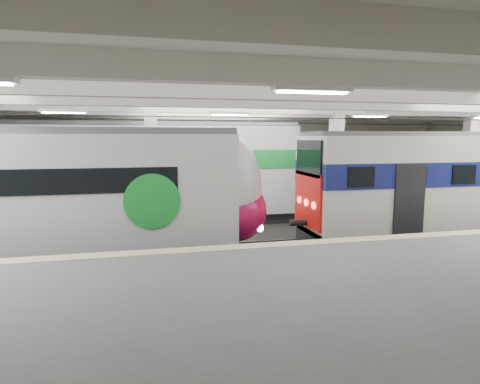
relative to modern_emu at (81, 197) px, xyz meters
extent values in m
cube|color=black|center=(5.26, 0.00, -2.18)|extent=(36.00, 24.00, 0.10)
cube|color=silver|center=(5.26, 0.00, 3.42)|extent=(36.00, 24.00, 0.20)
cube|color=beige|center=(5.26, 10.00, 0.62)|extent=(30.00, 0.10, 5.50)
cube|color=beige|center=(5.26, -10.00, 0.62)|extent=(30.00, 0.10, 5.50)
cube|color=#555557|center=(5.26, -6.50, -1.58)|extent=(30.00, 7.00, 1.10)
cube|color=beige|center=(5.26, -3.25, -1.02)|extent=(30.00, 0.50, 0.02)
cube|color=beige|center=(2.26, 3.00, 0.62)|extent=(0.50, 0.50, 5.50)
cube|color=beige|center=(10.26, 3.00, 0.62)|extent=(0.50, 0.50, 5.50)
cube|color=beige|center=(17.26, 3.00, 0.62)|extent=(0.50, 0.50, 5.50)
cube|color=beige|center=(5.26, 0.00, 3.12)|extent=(30.00, 18.00, 0.50)
cube|color=#59544C|center=(5.26, 0.00, -2.05)|extent=(30.00, 1.52, 0.16)
cube|color=#59544C|center=(5.26, 5.50, -2.05)|extent=(30.00, 1.52, 0.16)
cylinder|color=black|center=(5.26, 0.00, 2.57)|extent=(30.00, 0.03, 0.03)
cylinder|color=black|center=(5.26, 5.50, 2.57)|extent=(30.00, 0.03, 0.03)
cube|color=white|center=(5.26, -2.00, 2.79)|extent=(26.00, 8.40, 0.12)
cube|color=silver|center=(-1.18, 0.00, 0.18)|extent=(12.07, 2.69, 3.62)
ellipsoid|color=silver|center=(4.86, 0.00, 0.18)|extent=(2.14, 2.64, 3.55)
ellipsoid|color=#AF0E46|center=(4.98, 0.00, -0.61)|extent=(2.27, 2.69, 2.17)
cylinder|color=green|center=(2.20, -1.37, 0.00)|extent=(1.67, 0.06, 1.67)
cube|color=#4C4C51|center=(-1.18, 0.00, 2.09)|extent=(12.07, 2.21, 0.20)
cube|color=black|center=(-1.18, 0.00, -1.78)|extent=(12.07, 1.88, 0.70)
cube|color=beige|center=(14.04, 0.00, 0.16)|extent=(12.55, 2.75, 3.57)
cube|color=navy|center=(14.04, 0.00, 0.59)|extent=(12.59, 2.81, 0.87)
cube|color=red|center=(7.72, 0.00, -0.34)|extent=(0.08, 2.34, 1.96)
cube|color=black|center=(7.72, 0.00, 1.16)|extent=(0.08, 2.20, 1.29)
cube|color=#4C4C51|center=(14.04, 0.00, 2.03)|extent=(12.55, 2.15, 0.16)
cube|color=black|center=(14.04, 0.00, -1.78)|extent=(12.55, 1.93, 0.70)
cube|color=silver|center=(1.51, 5.50, 0.39)|extent=(14.87, 3.00, 4.03)
cube|color=green|center=(1.51, 5.50, 0.92)|extent=(14.91, 3.07, 0.85)
cube|color=#4C4C51|center=(1.51, 5.50, 2.51)|extent=(14.87, 2.47, 0.16)
cube|color=black|center=(1.51, 5.50, -1.83)|extent=(14.87, 2.68, 0.60)
camera|label=1|loc=(2.11, -13.43, 1.89)|focal=30.00mm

